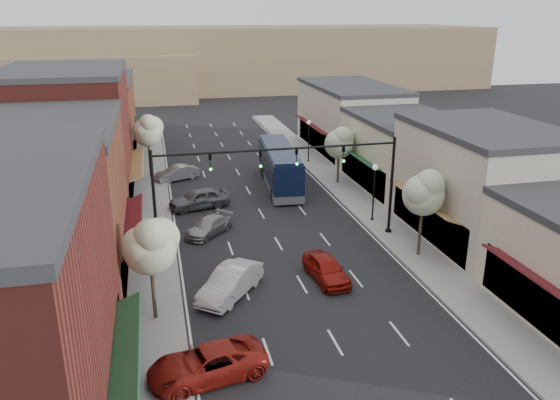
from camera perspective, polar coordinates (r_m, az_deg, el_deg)
ground at (r=30.26m, az=3.32°, el=-10.52°), size 160.00×160.00×0.00m
sidewalk_left at (r=46.15m, az=-13.35°, el=-0.23°), size 2.80×73.00×0.15m
sidewalk_right at (r=48.85m, az=6.71°, el=1.24°), size 2.80×73.00×0.15m
curb_left at (r=46.15m, az=-11.62°, el=-0.11°), size 0.25×73.00×0.17m
curb_right at (r=48.41m, az=5.14°, el=1.13°), size 0.25×73.00×0.17m
bldg_left_midnear at (r=33.49m, az=-23.77°, el=-0.47°), size 10.14×14.10×9.40m
bldg_left_midfar at (r=46.65m, az=-21.08°, el=6.02°), size 10.14×14.10×10.90m
bldg_left_far at (r=62.47m, az=-19.16°, el=8.11°), size 10.14×18.10×8.40m
bldg_right_midnear at (r=39.37m, az=20.40°, el=1.59°), size 9.14×12.10×7.90m
bldg_right_midfar at (r=49.59m, az=12.84°, el=4.87°), size 9.14×12.10×6.40m
bldg_right_far at (r=62.07m, az=7.31°, el=8.47°), size 9.14×16.10×7.40m
hill_far at (r=115.78m, az=-9.61°, el=14.40°), size 120.00×30.00×12.00m
hill_near at (r=105.20m, az=-23.05°, el=11.64°), size 50.00×20.00×8.00m
signal_mast_right at (r=37.19m, az=8.33°, el=2.78°), size 8.22×0.46×7.00m
signal_mast_left at (r=34.81m, az=-9.21°, el=1.60°), size 8.22×0.46×7.00m
tree_right_near at (r=34.84m, az=14.90°, el=0.91°), size 2.85×2.65×5.95m
tree_right_far at (r=49.11m, az=6.26°, el=6.10°), size 2.85×2.65×5.43m
tree_left_near at (r=27.32m, az=-13.38°, el=-4.55°), size 2.85×2.65×5.69m
tree_left_far at (r=52.16m, az=-13.64°, el=7.13°), size 2.85×2.65×6.13m
lamp_post_near at (r=40.67m, az=9.82°, el=1.74°), size 0.44×0.44×4.44m
lamp_post_far at (r=56.65m, az=3.02°, el=6.90°), size 0.44×0.44×4.44m
coach_bus at (r=48.93m, az=-0.04°, el=3.57°), size 3.56×11.77×3.54m
red_hatchback at (r=32.23m, az=4.85°, el=-7.15°), size 2.14×4.41×1.45m
parked_car_a at (r=24.51m, az=-7.62°, el=-16.59°), size 5.47×3.32×1.42m
parked_car_b at (r=30.53m, az=-5.21°, el=-8.57°), size 4.35×4.89×1.61m
parked_car_c at (r=38.84m, az=-7.45°, el=-2.73°), size 4.09×4.21×1.21m
parked_car_d at (r=43.98m, az=-8.46°, el=0.14°), size 5.11×2.98×1.63m
parked_car_e at (r=51.81m, az=-10.71°, el=2.78°), size 4.36×2.99×1.36m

